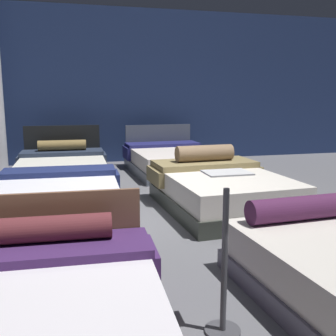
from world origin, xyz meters
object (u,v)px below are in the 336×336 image
at_px(bed_2, 57,201).
at_px(price_sign, 224,273).
at_px(bed_4, 62,166).
at_px(bed_5, 172,160).
at_px(bed_3, 221,189).
at_px(bed_0, 36,322).

xyz_separation_m(bed_2, price_sign, (1.10, -2.77, 0.18)).
xyz_separation_m(bed_4, bed_5, (2.16, -0.02, 0.03)).
xyz_separation_m(bed_3, price_sign, (-1.07, -2.75, 0.15)).
xyz_separation_m(bed_3, bed_5, (0.01, 2.72, -0.03)).
distance_m(bed_0, bed_2, 2.73).
height_order(bed_2, price_sign, price_sign).
bearing_deg(bed_5, bed_3, -92.72).
relative_size(bed_3, price_sign, 2.00).
bearing_deg(bed_3, bed_4, 125.04).
xyz_separation_m(bed_0, bed_5, (2.25, 5.44, 0.01)).
bearing_deg(bed_2, bed_5, 53.13).
bearing_deg(price_sign, bed_0, 178.26).
relative_size(bed_2, bed_4, 0.98).
distance_m(bed_3, price_sign, 2.95).
distance_m(bed_3, bed_5, 2.72).
xyz_separation_m(bed_0, price_sign, (1.17, -0.04, 0.19)).
height_order(bed_0, bed_3, bed_3).
distance_m(bed_4, bed_5, 2.16).
height_order(bed_0, bed_4, bed_4).
distance_m(bed_5, price_sign, 5.58).
xyz_separation_m(bed_2, bed_3, (2.17, -0.02, 0.03)).
bearing_deg(bed_2, bed_0, -89.25).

